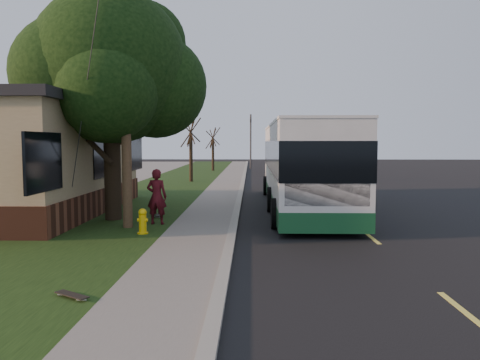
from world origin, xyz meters
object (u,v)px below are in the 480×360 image
at_px(skateboard_spare, 72,295).
at_px(distant_car, 285,164).
at_px(dumpster, 19,195).
at_px(skateboard_main, 160,214).
at_px(fire_hydrant, 143,221).
at_px(utility_pole, 125,80).
at_px(skateboarder, 157,197).
at_px(bare_tree_near, 191,151).
at_px(leafy_tree, 112,70).
at_px(traffic_signal, 251,138).
at_px(bare_tree_far, 213,150).
at_px(transit_bus, 302,164).

bearing_deg(skateboard_spare, distant_car, 79.74).
bearing_deg(dumpster, skateboard_spare, -59.43).
bearing_deg(skateboard_main, fire_hydrant, -87.60).
relative_size(utility_pole, skateboarder, 5.03).
bearing_deg(fire_hydrant, skateboard_spare, -89.11).
distance_m(bare_tree_near, skateboard_main, 14.95).
bearing_deg(leafy_tree, distant_car, 72.92).
xyz_separation_m(fire_hydrant, utility_pole, (-0.71, 0.99, 4.20)).
bearing_deg(leafy_tree, bare_tree_near, 87.50).
distance_m(traffic_signal, distant_car, 7.43).
bearing_deg(bare_tree_far, distant_car, -20.01).
height_order(skateboarder, distant_car, skateboarder).
height_order(bare_tree_far, dumpster, bare_tree_far).
height_order(bare_tree_far, skateboarder, bare_tree_far).
xyz_separation_m(leafy_tree, transit_bus, (6.84, 3.23, -3.32)).
xyz_separation_m(fire_hydrant, bare_tree_near, (-0.90, 18.00, 1.72)).
bearing_deg(skateboard_main, leafy_tree, -158.80).
xyz_separation_m(bare_tree_far, skateboard_spare, (0.49, -35.64, -1.88)).
xyz_separation_m(bare_tree_far, traffic_signal, (3.50, 4.00, 1.16)).
height_order(transit_bus, skateboard_spare, transit_bus).
relative_size(traffic_signal, skateboarder, 3.05).
height_order(bare_tree_near, traffic_signal, traffic_signal).
xyz_separation_m(skateboarder, skateboard_spare, (-0.01, -7.22, -0.85)).
bearing_deg(distant_car, traffic_signal, 120.36).
xyz_separation_m(fire_hydrant, transit_bus, (5.27, 5.88, 1.41)).
xyz_separation_m(bare_tree_near, bare_tree_far, (0.50, 12.00, -0.15)).
distance_m(leafy_tree, traffic_signal, 31.76).
bearing_deg(skateboard_main, utility_pole, -104.47).
xyz_separation_m(leafy_tree, bare_tree_near, (0.67, 15.35, -3.02)).
bearing_deg(fire_hydrant, skateboard_main, 92.40).
distance_m(leafy_tree, transit_bus, 8.26).
height_order(utility_pole, skateboard_spare, utility_pole).
bearing_deg(dumpster, utility_pole, -34.28).
relative_size(leafy_tree, skateboard_main, 9.12).
distance_m(leafy_tree, bare_tree_near, 15.66).
distance_m(fire_hydrant, transit_bus, 8.02).
relative_size(skateboarder, skateboard_spare, 2.55).
distance_m(bare_tree_far, transit_bus, 24.77).
height_order(fire_hydrant, utility_pole, utility_pole).
distance_m(fire_hydrant, bare_tree_far, 30.04).
xyz_separation_m(bare_tree_far, skateboard_main, (0.27, -26.79, -1.87)).
relative_size(bare_tree_near, skateboard_spare, 6.09).
distance_m(bare_tree_near, skateboard_spare, 23.75).
relative_size(fire_hydrant, skateboard_main, 0.86).
bearing_deg(skateboard_main, traffic_signal, 84.00).
distance_m(fire_hydrant, leafy_tree, 5.65).
xyz_separation_m(skateboarder, dumpster, (-6.04, 2.98, -0.32)).
height_order(traffic_signal, dumpster, traffic_signal).
xyz_separation_m(skateboard_main, dumpster, (-5.80, 1.35, 0.52)).
xyz_separation_m(skateboard_main, distant_car, (6.24, 24.42, 0.67)).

